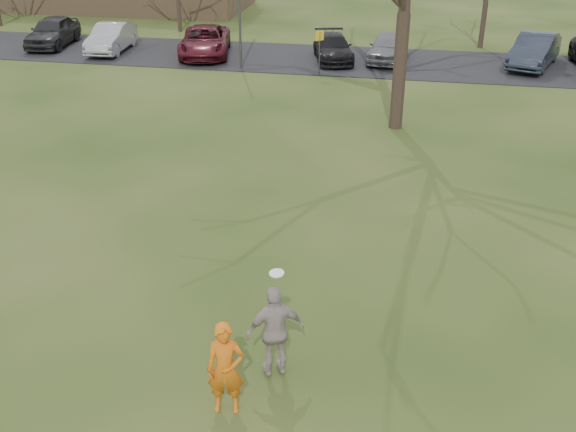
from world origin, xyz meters
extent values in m
plane|color=#1E380F|center=(0.00, 0.00, 0.00)|extent=(120.00, 120.00, 0.00)
cube|color=black|center=(0.00, 25.00, 0.02)|extent=(62.00, 6.50, 0.04)
imported|color=orange|center=(-0.17, -0.71, 0.90)|extent=(0.72, 0.54, 1.79)
imported|color=#28282B|center=(-17.54, 25.13, 0.84)|extent=(2.47, 4.91, 1.61)
imported|color=#A9AAAE|center=(-13.76, 24.51, 0.78)|extent=(1.95, 4.61, 1.48)
imported|color=#53131F|center=(-8.51, 24.59, 0.78)|extent=(3.58, 5.75, 1.48)
imported|color=black|center=(-1.71, 24.83, 0.68)|extent=(2.82, 4.72, 1.28)
imported|color=gray|center=(1.05, 25.22, 0.75)|extent=(2.06, 4.32, 1.43)
imported|color=#2A313F|center=(8.27, 25.46, 0.84)|extent=(3.18, 5.14, 1.60)
imported|color=#AFA09D|center=(0.48, 0.37, 0.99)|extent=(1.18, 0.90, 1.87)
cylinder|color=white|center=(0.49, 0.47, 2.17)|extent=(0.27, 0.27, 0.05)
cylinder|color=#47474C|center=(-6.00, 22.50, 3.00)|extent=(0.12, 0.12, 6.00)
cylinder|color=#47474C|center=(-2.00, 22.00, 1.00)|extent=(0.06, 0.06, 2.00)
cube|color=yellow|center=(-2.00, 22.00, 1.85)|extent=(0.35, 0.35, 0.45)
camera|label=1|loc=(2.59, -9.24, 8.34)|focal=41.28mm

